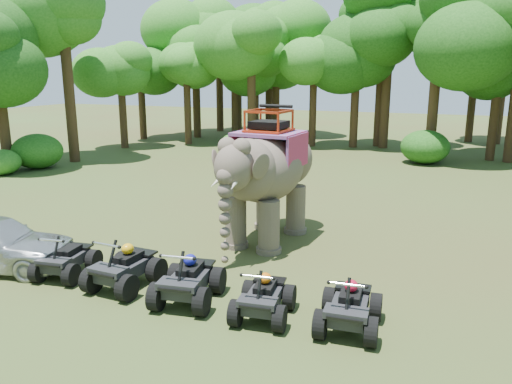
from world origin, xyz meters
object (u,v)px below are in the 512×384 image
(elephant, at_px, (267,175))
(atv_1, at_px, (124,262))
(atv_3, at_px, (264,291))
(atv_4, at_px, (350,301))
(atv_0, at_px, (66,254))
(atv_2, at_px, (188,274))

(elephant, distance_m, atv_1, 5.22)
(atv_3, xyz_separation_m, atv_4, (1.81, 0.16, 0.04))
(atv_0, distance_m, atv_4, 7.31)
(atv_0, bearing_deg, atv_4, -8.21)
(atv_2, xyz_separation_m, atv_3, (1.87, -0.08, -0.08))
(atv_1, xyz_separation_m, atv_3, (3.68, -0.19, -0.07))
(atv_3, bearing_deg, elephant, 103.01)
(atv_2, relative_size, atv_4, 1.07)
(atv_2, xyz_separation_m, atv_4, (3.67, 0.08, -0.04))
(atv_2, bearing_deg, atv_3, -10.80)
(atv_3, height_order, atv_4, atv_4)
(atv_2, bearing_deg, elephant, 79.67)
(atv_3, relative_size, atv_4, 0.94)
(atv_1, height_order, atv_3, atv_1)
(atv_3, bearing_deg, atv_4, -1.29)
(atv_2, height_order, atv_3, atv_2)
(atv_1, height_order, atv_4, atv_1)
(atv_1, distance_m, atv_4, 5.49)
(elephant, relative_size, atv_0, 3.10)
(atv_0, height_order, atv_2, atv_2)
(elephant, xyz_separation_m, atv_1, (-1.98, -4.62, -1.41))
(atv_2, distance_m, atv_3, 1.87)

